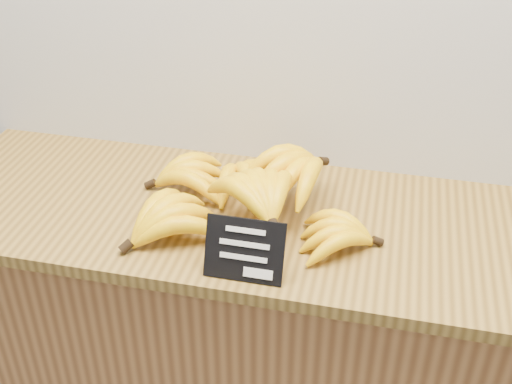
% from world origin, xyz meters
% --- Properties ---
extents(counter, '(1.53, 0.50, 0.90)m').
position_xyz_m(counter, '(0.08, 2.75, 0.45)').
color(counter, '#935F2F').
rests_on(counter, ground).
extents(counter_top, '(1.58, 0.54, 0.03)m').
position_xyz_m(counter_top, '(0.08, 2.75, 0.92)').
color(counter_top, olive).
rests_on(counter_top, counter).
extents(chalkboard_sign, '(0.16, 0.05, 0.12)m').
position_xyz_m(chalkboard_sign, '(0.09, 2.54, 0.99)').
color(chalkboard_sign, black).
rests_on(chalkboard_sign, counter_top).
extents(banana_pile, '(0.59, 0.38, 0.13)m').
position_xyz_m(banana_pile, '(0.04, 2.74, 0.99)').
color(banana_pile, yellow).
rests_on(banana_pile, counter_top).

